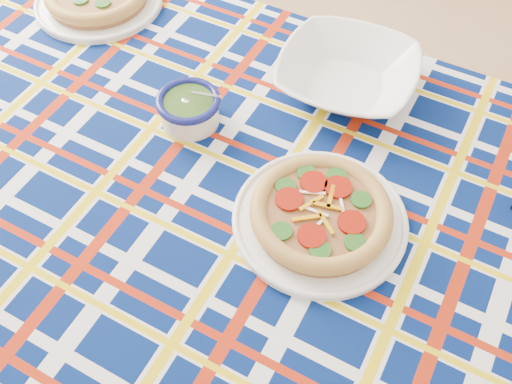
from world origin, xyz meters
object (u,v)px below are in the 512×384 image
Objects in this scene: main_focaccia_plate at (321,213)px; serving_bowl at (347,75)px; dining_table at (234,209)px; pesto_bowl at (189,107)px.

serving_bowl reaches higher than main_focaccia_plate.
dining_table is 5.48× the size of main_focaccia_plate.
dining_table is at bearing -96.94° from serving_bowl.
pesto_bowl reaches higher than main_focaccia_plate.
pesto_bowl is at bearing -128.25° from serving_bowl.
pesto_bowl is at bearing 146.88° from dining_table.
main_focaccia_plate reaches higher than dining_table.
pesto_bowl is 0.34m from serving_bowl.
serving_bowl is (-0.13, 0.33, 0.00)m from main_focaccia_plate.
main_focaccia_plate is (0.18, 0.02, 0.11)m from dining_table.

